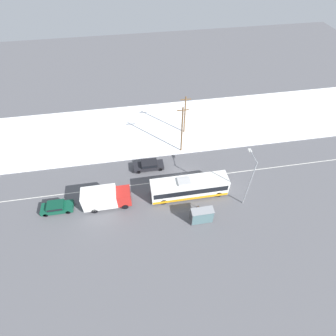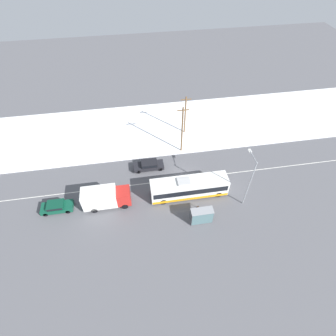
% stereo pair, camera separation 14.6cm
% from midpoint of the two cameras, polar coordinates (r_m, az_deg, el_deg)
% --- Properties ---
extents(ground_plane, '(120.00, 120.00, 0.00)m').
position_cam_midpoint_polar(ground_plane, '(40.71, 3.59, -2.37)').
color(ground_plane, '#56565B').
extents(snow_lot, '(80.00, 15.37, 0.12)m').
position_cam_midpoint_polar(snow_lot, '(50.03, 0.54, 9.11)').
color(snow_lot, white).
rests_on(snow_lot, ground_plane).
extents(lane_marking_center, '(60.00, 0.12, 0.00)m').
position_cam_midpoint_polar(lane_marking_center, '(40.70, 3.59, -2.37)').
color(lane_marking_center, silver).
rests_on(lane_marking_center, ground_plane).
extents(city_bus, '(11.07, 2.57, 3.13)m').
position_cam_midpoint_polar(city_bus, '(37.73, 4.73, -4.22)').
color(city_bus, white).
rests_on(city_bus, ground_plane).
extents(box_truck, '(6.56, 2.30, 3.22)m').
position_cam_midpoint_polar(box_truck, '(37.25, -13.38, -6.20)').
color(box_truck, silver).
rests_on(box_truck, ground_plane).
extents(sedan_car, '(4.77, 1.80, 1.42)m').
position_cam_midpoint_polar(sedan_car, '(41.65, -4.08, 0.68)').
color(sedan_car, black).
rests_on(sedan_car, ground_plane).
extents(parked_car_near_truck, '(4.30, 1.80, 1.37)m').
position_cam_midpoint_polar(parked_car_near_truck, '(39.68, -22.99, -7.72)').
color(parked_car_near_truck, '#0F4733').
rests_on(parked_car_near_truck, ground_plane).
extents(pedestrian_at_stop, '(0.60, 0.27, 1.66)m').
position_cam_midpoint_polar(pedestrian_at_stop, '(36.27, 6.58, -8.84)').
color(pedestrian_at_stop, '#23232D').
rests_on(pedestrian_at_stop, ground_plane).
extents(bus_shelter, '(2.96, 1.20, 2.40)m').
position_cam_midpoint_polar(bus_shelter, '(34.98, 7.60, -10.23)').
color(bus_shelter, gray).
rests_on(bus_shelter, ground_plane).
extents(streetlamp, '(0.36, 2.63, 8.44)m').
position_cam_midpoint_polar(streetlamp, '(35.60, 17.46, -1.85)').
color(streetlamp, '#9EA3A8').
rests_on(streetlamp, ground_plane).
extents(utility_pole_roadside, '(1.80, 0.24, 8.76)m').
position_cam_midpoint_polar(utility_pole_roadside, '(42.05, 3.20, 8.31)').
color(utility_pole_roadside, brown).
rests_on(utility_pole_roadside, ground_plane).
extents(utility_pole_snowlot, '(1.80, 0.24, 7.43)m').
position_cam_midpoint_polar(utility_pole_snowlot, '(46.45, 3.86, 11.51)').
color(utility_pole_snowlot, brown).
rests_on(utility_pole_snowlot, ground_plane).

